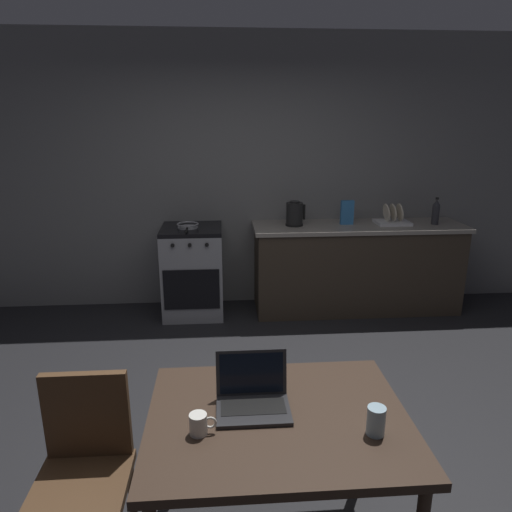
{
  "coord_description": "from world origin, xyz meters",
  "views": [
    {
      "loc": [
        -0.2,
        -2.59,
        1.97
      ],
      "look_at": [
        0.07,
        1.0,
        0.91
      ],
      "focal_mm": 32.99,
      "sensor_mm": 36.0,
      "label": 1
    }
  ],
  "objects_px": {
    "electric_kettle": "(294,214)",
    "cereal_box": "(347,212)",
    "frying_pan": "(188,226)",
    "stove_oven": "(193,271)",
    "drinking_glass": "(376,421)",
    "coffee_mug": "(199,424)",
    "dish_rack": "(392,219)",
    "chair": "(84,462)",
    "bottle": "(436,212)",
    "dining_table": "(278,430)",
    "laptop": "(253,398)"
  },
  "relations": [
    {
      "from": "laptop",
      "to": "electric_kettle",
      "type": "distance_m",
      "value": 2.88
    },
    {
      "from": "stove_oven",
      "to": "dish_rack",
      "type": "distance_m",
      "value": 2.11
    },
    {
      "from": "stove_oven",
      "to": "drinking_glass",
      "type": "height_order",
      "value": "stove_oven"
    },
    {
      "from": "frying_pan",
      "to": "electric_kettle",
      "type": "bearing_deg",
      "value": 1.62
    },
    {
      "from": "coffee_mug",
      "to": "dish_rack",
      "type": "relative_size",
      "value": 0.33
    },
    {
      "from": "electric_kettle",
      "to": "frying_pan",
      "type": "xyz_separation_m",
      "value": [
        -1.07,
        -0.03,
        -0.09
      ]
    },
    {
      "from": "chair",
      "to": "frying_pan",
      "type": "bearing_deg",
      "value": 74.52
    },
    {
      "from": "frying_pan",
      "to": "dish_rack",
      "type": "relative_size",
      "value": 1.15
    },
    {
      "from": "electric_kettle",
      "to": "chair",
      "type": "bearing_deg",
      "value": -115.58
    },
    {
      "from": "stove_oven",
      "to": "cereal_box",
      "type": "xyz_separation_m",
      "value": [
        1.58,
        0.02,
        0.58
      ]
    },
    {
      "from": "chair",
      "to": "cereal_box",
      "type": "distance_m",
      "value": 3.47
    },
    {
      "from": "drinking_glass",
      "to": "dining_table",
      "type": "bearing_deg",
      "value": 158.27
    },
    {
      "from": "chair",
      "to": "cereal_box",
      "type": "bearing_deg",
      "value": 46.73
    },
    {
      "from": "dish_rack",
      "to": "laptop",
      "type": "bearing_deg",
      "value": -120.11
    },
    {
      "from": "stove_oven",
      "to": "electric_kettle",
      "type": "height_order",
      "value": "electric_kettle"
    },
    {
      "from": "coffee_mug",
      "to": "dish_rack",
      "type": "distance_m",
      "value": 3.51
    },
    {
      "from": "stove_oven",
      "to": "electric_kettle",
      "type": "distance_m",
      "value": 1.19
    },
    {
      "from": "dining_table",
      "to": "dish_rack",
      "type": "relative_size",
      "value": 3.3
    },
    {
      "from": "chair",
      "to": "drinking_glass",
      "type": "distance_m",
      "value": 1.27
    },
    {
      "from": "bottle",
      "to": "dish_rack",
      "type": "bearing_deg",
      "value": 173.31
    },
    {
      "from": "cereal_box",
      "to": "dish_rack",
      "type": "bearing_deg",
      "value": -2.42
    },
    {
      "from": "chair",
      "to": "frying_pan",
      "type": "height_order",
      "value": "frying_pan"
    },
    {
      "from": "electric_kettle",
      "to": "cereal_box",
      "type": "height_order",
      "value": "electric_kettle"
    },
    {
      "from": "laptop",
      "to": "cereal_box",
      "type": "bearing_deg",
      "value": 62.45
    },
    {
      "from": "stove_oven",
      "to": "frying_pan",
      "type": "distance_m",
      "value": 0.49
    },
    {
      "from": "dish_rack",
      "to": "chair",
      "type": "bearing_deg",
      "value": -129.94
    },
    {
      "from": "stove_oven",
      "to": "dining_table",
      "type": "xyz_separation_m",
      "value": [
        0.53,
        -2.87,
        0.2
      ]
    },
    {
      "from": "bottle",
      "to": "cereal_box",
      "type": "distance_m",
      "value": 0.9
    },
    {
      "from": "dish_rack",
      "to": "coffee_mug",
      "type": "bearing_deg",
      "value": -121.99
    },
    {
      "from": "dining_table",
      "to": "electric_kettle",
      "type": "distance_m",
      "value": 2.94
    },
    {
      "from": "stove_oven",
      "to": "bottle",
      "type": "xyz_separation_m",
      "value": [
        2.48,
        -0.05,
        0.59
      ]
    },
    {
      "from": "laptop",
      "to": "electric_kettle",
      "type": "height_order",
      "value": "electric_kettle"
    },
    {
      "from": "chair",
      "to": "coffee_mug",
      "type": "distance_m",
      "value": 0.6
    },
    {
      "from": "electric_kettle",
      "to": "coffee_mug",
      "type": "relative_size",
      "value": 2.23
    },
    {
      "from": "dining_table",
      "to": "drinking_glass",
      "type": "bearing_deg",
      "value": -21.73
    },
    {
      "from": "dining_table",
      "to": "bottle",
      "type": "relative_size",
      "value": 4.07
    },
    {
      "from": "drinking_glass",
      "to": "cereal_box",
      "type": "distance_m",
      "value": 3.13
    },
    {
      "from": "chair",
      "to": "electric_kettle",
      "type": "bearing_deg",
      "value": 54.8
    },
    {
      "from": "bottle",
      "to": "cereal_box",
      "type": "bearing_deg",
      "value": 175.55
    },
    {
      "from": "drinking_glass",
      "to": "coffee_mug",
      "type": "bearing_deg",
      "value": 175.69
    },
    {
      "from": "frying_pan",
      "to": "chair",
      "type": "bearing_deg",
      "value": -95.85
    },
    {
      "from": "coffee_mug",
      "to": "electric_kettle",
      "type": "bearing_deg",
      "value": 74.22
    },
    {
      "from": "coffee_mug",
      "to": "dish_rack",
      "type": "height_order",
      "value": "dish_rack"
    },
    {
      "from": "chair",
      "to": "cereal_box",
      "type": "height_order",
      "value": "cereal_box"
    },
    {
      "from": "stove_oven",
      "to": "dining_table",
      "type": "bearing_deg",
      "value": -79.54
    },
    {
      "from": "drinking_glass",
      "to": "laptop",
      "type": "bearing_deg",
      "value": 155.58
    },
    {
      "from": "chair",
      "to": "bottle",
      "type": "distance_m",
      "value": 3.98
    },
    {
      "from": "frying_pan",
      "to": "cereal_box",
      "type": "xyz_separation_m",
      "value": [
        1.61,
        0.05,
        0.1
      ]
    },
    {
      "from": "laptop",
      "to": "coffee_mug",
      "type": "relative_size",
      "value": 2.86
    },
    {
      "from": "frying_pan",
      "to": "coffee_mug",
      "type": "xyz_separation_m",
      "value": [
        0.23,
        -2.94,
        -0.16
      ]
    }
  ]
}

